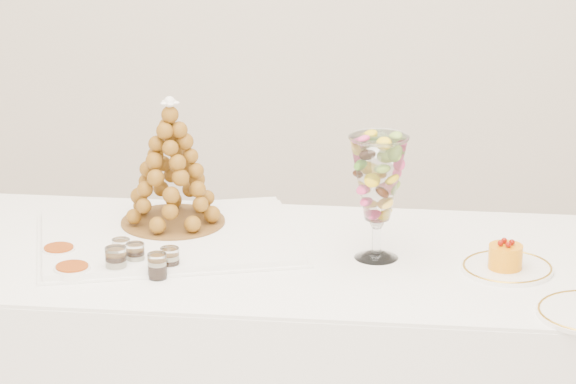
# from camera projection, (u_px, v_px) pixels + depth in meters

# --- Properties ---
(lace_tray) EXTENTS (0.77, 0.65, 0.02)m
(lace_tray) POSITION_uv_depth(u_px,v_px,m) (168.00, 237.00, 3.61)
(lace_tray) COLOR white
(lace_tray) RESTS_ON buffet_table
(macaron_vase) EXTENTS (0.15, 0.15, 0.32)m
(macaron_vase) POSITION_uv_depth(u_px,v_px,m) (378.00, 180.00, 3.44)
(macaron_vase) COLOR white
(macaron_vase) RESTS_ON buffet_table
(cake_plate) EXTENTS (0.23, 0.23, 0.01)m
(cake_plate) POSITION_uv_depth(u_px,v_px,m) (507.00, 268.00, 3.42)
(cake_plate) COLOR white
(cake_plate) RESTS_ON buffet_table
(verrine_a) EXTENTS (0.05, 0.05, 0.06)m
(verrine_a) POSITION_uv_depth(u_px,v_px,m) (121.00, 251.00, 3.46)
(verrine_a) COLOR white
(verrine_a) RESTS_ON buffet_table
(verrine_b) EXTENTS (0.06, 0.06, 0.06)m
(verrine_b) POSITION_uv_depth(u_px,v_px,m) (135.00, 255.00, 3.43)
(verrine_b) COLOR white
(verrine_b) RESTS_ON buffet_table
(verrine_c) EXTENTS (0.05, 0.05, 0.06)m
(verrine_c) POSITION_uv_depth(u_px,v_px,m) (170.00, 260.00, 3.40)
(verrine_c) COLOR white
(verrine_c) RESTS_ON buffet_table
(verrine_d) EXTENTS (0.06, 0.06, 0.07)m
(verrine_d) POSITION_uv_depth(u_px,v_px,m) (116.00, 261.00, 3.38)
(verrine_d) COLOR white
(verrine_d) RESTS_ON buffet_table
(verrine_e) EXTENTS (0.05, 0.05, 0.06)m
(verrine_e) POSITION_uv_depth(u_px,v_px,m) (157.00, 266.00, 3.36)
(verrine_e) COLOR white
(verrine_e) RESTS_ON buffet_table
(ramekin_back) EXTENTS (0.09, 0.09, 0.03)m
(ramekin_back) POSITION_uv_depth(u_px,v_px,m) (59.00, 253.00, 3.50)
(ramekin_back) COLOR white
(ramekin_back) RESTS_ON buffet_table
(ramekin_front) EXTENTS (0.09, 0.09, 0.03)m
(ramekin_front) POSITION_uv_depth(u_px,v_px,m) (72.00, 272.00, 3.37)
(ramekin_front) COLOR white
(ramekin_front) RESTS_ON buffet_table
(croquembouche) EXTENTS (0.28, 0.28, 0.35)m
(croquembouche) POSITION_uv_depth(u_px,v_px,m) (171.00, 162.00, 3.63)
(croquembouche) COLOR brown
(croquembouche) RESTS_ON lace_tray
(mousse_cake) EXTENTS (0.09, 0.09, 0.07)m
(mousse_cake) POSITION_uv_depth(u_px,v_px,m) (505.00, 256.00, 3.40)
(mousse_cake) COLOR orange
(mousse_cake) RESTS_ON cake_plate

